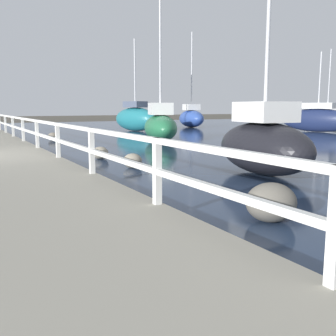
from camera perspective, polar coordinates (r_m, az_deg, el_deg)
The scene contains 11 objects.
railing at distance 12.46m, azimuth -17.29°, elevation 5.16°, with size 0.10×32.50×0.94m.
boulder_near_dock at distance 5.71m, azimuth 14.73°, elevation -4.83°, with size 0.74×0.67×0.55m.
boulder_downstream at distance 10.45m, azimuth -5.18°, elevation 1.07°, with size 0.51×0.46×0.38m.
boulder_water_edge at distance 19.99m, azimuth -16.32°, elevation 4.45°, with size 0.50×0.45×0.37m.
boulder_mid_strip at distance 12.33m, azimuth -9.82°, elevation 2.18°, with size 0.51×0.46×0.39m.
sailboat_white at distance 34.08m, azimuth 22.08°, elevation 6.76°, with size 3.14×6.13×6.06m.
sailboat_teal at distance 26.38m, azimuth -4.76°, elevation 7.22°, with size 2.36×4.05×5.94m.
sailboat_green at distance 18.52m, azimuth -1.11°, elevation 6.18°, with size 2.57×3.91×6.96m.
sailboat_black at distance 9.58m, azimuth 13.75°, elevation 3.49°, with size 1.76×3.22×7.69m.
sailboat_blue at distance 31.24m, azimuth 3.40°, elevation 7.33°, with size 1.93×3.50×7.25m.
sailboat_navy at distance 27.11m, azimuth 20.89°, elevation 6.63°, with size 2.45×4.94×5.00m.
Camera 1 is at (-0.31, -12.19, 1.60)m, focal length 42.00 mm.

